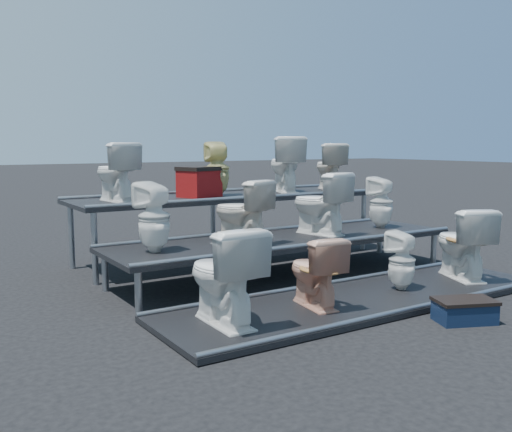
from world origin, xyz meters
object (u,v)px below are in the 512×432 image
toilet_10 (285,164)px  toilet_6 (320,203)px  toilet_7 (381,202)px  toilet_5 (241,211)px  toilet_0 (223,275)px  toilet_1 (315,271)px  toilet_8 (115,172)px  toilet_3 (462,243)px  toilet_9 (217,169)px  red_crate (199,184)px  toilet_4 (154,217)px  step_stool (464,312)px  toilet_11 (329,167)px  toilet_2 (402,261)px

toilet_10 → toilet_6: bearing=93.5°
toilet_7 → toilet_5: bearing=-11.3°
toilet_0 → toilet_1: toilet_0 is taller
toilet_6 → toilet_8: (-2.05, 1.30, 0.37)m
toilet_3 → toilet_9: bearing=-34.9°
toilet_8 → toilet_10: size_ratio=0.89×
toilet_7 → red_crate: red_crate is taller
toilet_4 → toilet_5: bearing=162.5°
step_stool → toilet_1: bearing=157.6°
toilet_8 → step_stool: 4.15m
toilet_10 → toilet_11: bearing=-158.6°
toilet_1 → red_crate: bearing=-84.2°
toilet_1 → toilet_11: toilet_11 is taller
toilet_7 → step_stool: bearing=50.6°
toilet_11 → toilet_7: bearing=103.1°
toilet_6 → toilet_10: size_ratio=0.96×
toilet_7 → toilet_11: bearing=-110.4°
toilet_0 → toilet_11: 4.25m
toilet_8 → toilet_5: bearing=120.8°
toilet_6 → step_stool: 2.36m
toilet_7 → toilet_9: toilet_9 is taller
toilet_9 → step_stool: bearing=114.0°
toilet_3 → toilet_9: size_ratio=1.11×
toilet_11 → toilet_2: bearing=87.6°
toilet_2 → toilet_3: size_ratio=0.76×
toilet_1 → toilet_3: toilet_3 is taller
toilet_6 → toilet_10: 1.43m
step_stool → toilet_10: bearing=103.3°
toilet_5 → toilet_6: (1.09, 0.00, 0.03)m
toilet_6 → toilet_8: toilet_8 is taller
toilet_1 → toilet_6: 1.76m
toilet_5 → toilet_11: toilet_11 is taller
toilet_2 → toilet_9: (-0.71, 2.60, 0.86)m
toilet_8 → toilet_11: 3.28m
toilet_7 → toilet_9: bearing=-48.7°
toilet_5 → toilet_8: size_ratio=1.00×
toilet_3 → toilet_9: toilet_9 is taller
toilet_9 → toilet_11: (1.91, 0.00, -0.01)m
toilet_6 → toilet_9: size_ratio=1.05×
toilet_8 → toilet_9: 1.37m
toilet_7 → toilet_10: (-0.60, 1.30, 0.46)m
toilet_2 → toilet_4: size_ratio=0.85×
toilet_8 → red_crate: 1.10m
toilet_3 → toilet_5: 2.46m
toilet_2 → toilet_9: bearing=-84.6°
toilet_0 → red_crate: red_crate is taller
red_crate → step_stool: bearing=-96.2°
toilet_5 → toilet_8: 1.66m
toilet_5 → step_stool: size_ratio=1.43×
toilet_5 → step_stool: toilet_5 is taller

